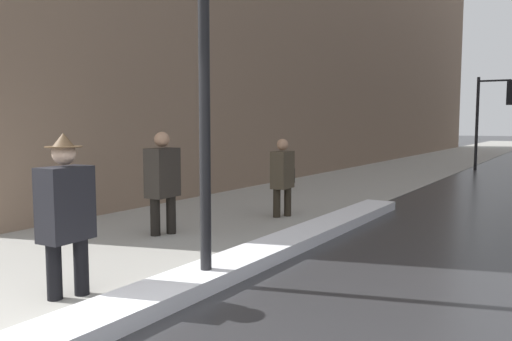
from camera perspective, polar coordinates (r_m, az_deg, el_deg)
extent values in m
cube|color=#9E9B93|center=(17.98, 14.81, -0.34)|extent=(4.00, 80.00, 0.01)
cube|color=white|center=(6.92, 3.26, -8.37)|extent=(0.59, 8.06, 0.16)
cylinder|color=black|center=(5.27, -5.91, 7.68)|extent=(0.12, 0.12, 3.87)
cylinder|color=black|center=(20.62, 23.93, 4.90)|extent=(0.11, 0.11, 3.48)
cylinder|color=black|center=(20.67, 25.64, 9.25)|extent=(1.10, 0.20, 0.07)
cube|color=black|center=(20.64, 27.13, 7.94)|extent=(0.32, 0.23, 0.90)
sphere|color=red|center=(20.78, 27.15, 8.72)|extent=(0.19, 0.19, 0.19)
sphere|color=orange|center=(20.76, 27.12, 7.92)|extent=(0.19, 0.19, 0.19)
sphere|color=green|center=(20.75, 27.09, 7.13)|extent=(0.19, 0.19, 0.19)
cylinder|color=black|center=(5.33, -19.39, -9.11)|extent=(0.15, 0.15, 0.83)
cylinder|color=black|center=(5.28, -22.12, -9.34)|extent=(0.15, 0.15, 0.83)
cube|color=black|center=(5.20, -20.94, -3.57)|extent=(0.32, 0.52, 0.73)
sphere|color=beige|center=(5.15, -21.12, 1.85)|extent=(0.22, 0.22, 0.22)
cylinder|color=#4C3823|center=(5.15, -21.14, 2.54)|extent=(0.35, 0.35, 0.01)
cone|color=#4C3823|center=(5.15, -21.16, 3.29)|extent=(0.21, 0.21, 0.13)
cylinder|color=black|center=(7.90, -9.70, -4.15)|extent=(0.15, 0.15, 0.86)
cylinder|color=black|center=(7.80, -11.46, -4.30)|extent=(0.15, 0.15, 0.86)
cube|color=#2D2823|center=(7.78, -10.64, -0.24)|extent=(0.34, 0.54, 0.75)
sphere|color=tan|center=(7.74, -10.71, 3.52)|extent=(0.23, 0.23, 0.23)
cylinder|color=#2A241B|center=(9.29, 3.64, -2.92)|extent=(0.14, 0.14, 0.78)
cylinder|color=#2A241B|center=(9.16, 2.39, -3.04)|extent=(0.14, 0.14, 0.78)
cube|color=#473D2D|center=(9.16, 3.04, 0.09)|extent=(0.30, 0.49, 0.68)
sphere|color=tan|center=(9.13, 3.05, 2.98)|extent=(0.21, 0.21, 0.21)
cube|color=black|center=(9.48, 3.92, -0.63)|extent=(0.11, 0.23, 0.28)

